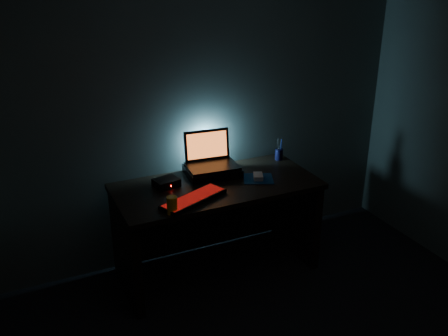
% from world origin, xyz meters
% --- Properties ---
extents(room, '(3.50, 4.00, 2.50)m').
position_xyz_m(room, '(0.00, 0.00, 1.25)').
color(room, black).
rests_on(room, ground).
extents(desk, '(1.50, 0.70, 0.75)m').
position_xyz_m(desk, '(0.00, 1.67, 0.49)').
color(desk, black).
rests_on(desk, ground).
extents(riser, '(0.43, 0.33, 0.06)m').
position_xyz_m(riser, '(0.04, 1.79, 0.78)').
color(riser, black).
rests_on(riser, desk).
extents(laptop, '(0.40, 0.31, 0.26)m').
position_xyz_m(laptop, '(0.05, 1.84, 0.87)').
color(laptop, black).
rests_on(laptop, riser).
extents(keyboard, '(0.52, 0.34, 0.03)m').
position_xyz_m(keyboard, '(-0.26, 1.43, 0.77)').
color(keyboard, black).
rests_on(keyboard, desk).
extents(mousepad, '(0.28, 0.27, 0.00)m').
position_xyz_m(mousepad, '(0.32, 1.57, 0.75)').
color(mousepad, navy).
rests_on(mousepad, desk).
extents(mouse, '(0.10, 0.13, 0.03)m').
position_xyz_m(mouse, '(0.32, 1.57, 0.77)').
color(mouse, '#98979D').
rests_on(mouse, mousepad).
extents(pen_cup, '(0.07, 0.07, 0.09)m').
position_xyz_m(pen_cup, '(0.66, 1.85, 0.80)').
color(pen_cup, black).
rests_on(pen_cup, desk).
extents(juice_glass, '(0.09, 0.09, 0.12)m').
position_xyz_m(juice_glass, '(-0.45, 1.32, 0.81)').
color(juice_glass, '#FFA00D').
rests_on(juice_glass, desk).
extents(router, '(0.19, 0.17, 0.06)m').
position_xyz_m(router, '(-0.35, 1.74, 0.78)').
color(router, black).
rests_on(router, desk).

